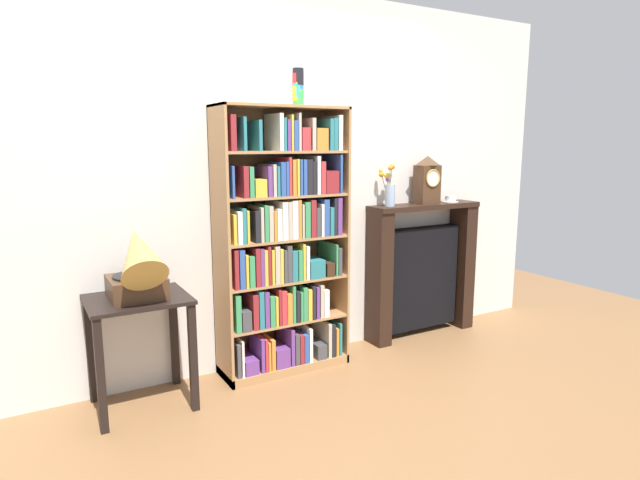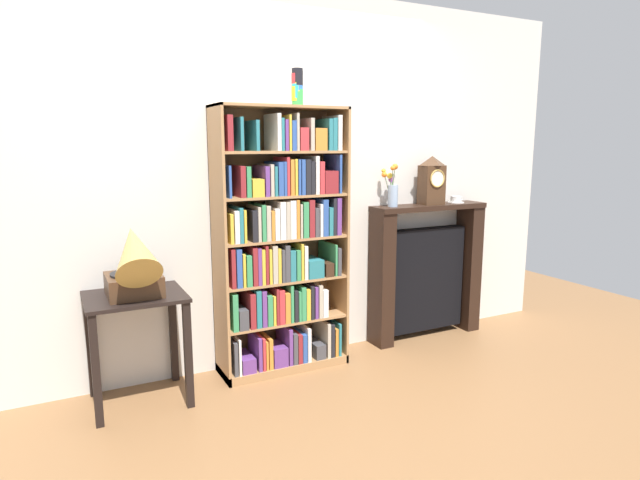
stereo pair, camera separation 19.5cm
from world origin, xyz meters
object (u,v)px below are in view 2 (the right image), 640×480
(bookshelf, at_px, (282,250))
(flower_vase, at_px, (392,189))
(cup_stack, at_px, (297,87))
(teacup_with_saucer, at_px, (456,200))
(side_table_left, at_px, (136,321))
(mantel_clock, at_px, (432,180))
(gramophone, at_px, (134,263))
(fireplace_mantel, at_px, (425,272))

(bookshelf, xyz_separation_m, flower_vase, (0.94, 0.06, 0.38))
(cup_stack, distance_m, teacup_with_saucer, 1.67)
(teacup_with_saucer, bearing_deg, flower_vase, 179.53)
(side_table_left, height_order, mantel_clock, mantel_clock)
(bookshelf, bearing_deg, gramophone, -171.21)
(fireplace_mantel, distance_m, mantel_clock, 0.75)
(cup_stack, distance_m, side_table_left, 1.80)
(mantel_clock, relative_size, flower_vase, 1.17)
(cup_stack, xyz_separation_m, flower_vase, (0.82, 0.08, -0.70))
(bookshelf, distance_m, teacup_with_saucer, 1.59)
(cup_stack, xyz_separation_m, gramophone, (-1.11, -0.14, -1.04))
(mantel_clock, bearing_deg, side_table_left, -176.88)
(gramophone, relative_size, flower_vase, 1.54)
(cup_stack, bearing_deg, teacup_with_saucer, 2.78)
(side_table_left, height_order, fireplace_mantel, fireplace_mantel)
(fireplace_mantel, bearing_deg, flower_vase, -177.90)
(gramophone, xyz_separation_m, teacup_with_saucer, (2.56, 0.21, 0.23))
(flower_vase, xyz_separation_m, teacup_with_saucer, (0.63, -0.01, -0.11))
(cup_stack, height_order, flower_vase, cup_stack)
(gramophone, distance_m, mantel_clock, 2.34)
(gramophone, xyz_separation_m, fireplace_mantel, (2.29, 0.23, -0.35))
(bookshelf, distance_m, mantel_clock, 1.39)
(bookshelf, bearing_deg, mantel_clock, 2.45)
(bookshelf, bearing_deg, fireplace_mantel, 3.39)
(gramophone, bearing_deg, flower_vase, 6.41)
(fireplace_mantel, bearing_deg, gramophone, -174.26)
(gramophone, height_order, mantel_clock, mantel_clock)
(cup_stack, relative_size, side_table_left, 0.35)
(cup_stack, bearing_deg, side_table_left, -177.02)
(side_table_left, distance_m, flower_vase, 2.06)
(side_table_left, bearing_deg, mantel_clock, 3.12)
(flower_vase, bearing_deg, bookshelf, -176.12)
(gramophone, xyz_separation_m, mantel_clock, (2.30, 0.21, 0.39))
(fireplace_mantel, height_order, mantel_clock, mantel_clock)
(gramophone, relative_size, fireplace_mantel, 0.46)
(side_table_left, xyz_separation_m, mantel_clock, (2.30, 0.13, 0.77))
(cup_stack, xyz_separation_m, teacup_with_saucer, (1.45, 0.07, -0.82))
(bookshelf, height_order, side_table_left, bookshelf)
(fireplace_mantel, bearing_deg, mantel_clock, -53.48)
(fireplace_mantel, bearing_deg, cup_stack, -175.70)
(gramophone, relative_size, mantel_clock, 1.33)
(flower_vase, bearing_deg, gramophone, -173.59)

